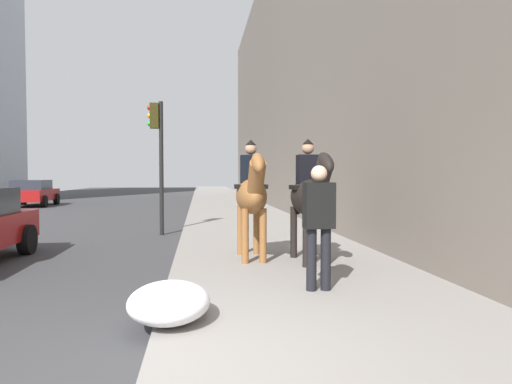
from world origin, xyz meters
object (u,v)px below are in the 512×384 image
mounted_horse_near (252,194)px  car_near_lane (33,192)px  pedestrian_greeting (319,219)px  mounted_horse_far (310,195)px  traffic_light_near_curb (158,146)px

mounted_horse_near → car_near_lane: mounted_horse_near is taller
mounted_horse_near → pedestrian_greeting: size_ratio=1.31×
mounted_horse_far → pedestrian_greeting: bearing=-12.2°
mounted_horse_near → car_near_lane: size_ratio=0.57×
pedestrian_greeting → traffic_light_near_curb: (6.83, 2.75, 1.42)m
mounted_horse_near → traffic_light_near_curb: 5.12m
pedestrian_greeting → traffic_light_near_curb: 7.50m
mounted_horse_near → car_near_lane: bearing=-149.8°
pedestrian_greeting → car_near_lane: pedestrian_greeting is taller
mounted_horse_near → pedestrian_greeting: bearing=15.6°
pedestrian_greeting → traffic_light_near_curb: traffic_light_near_curb is taller
mounted_horse_near → traffic_light_near_curb: size_ratio=0.60×
mounted_horse_far → car_near_lane: bearing=-149.7°
mounted_horse_far → pedestrian_greeting: (-1.88, 0.35, -0.24)m
mounted_horse_near → traffic_light_near_curb: (4.51, 2.11, 1.18)m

